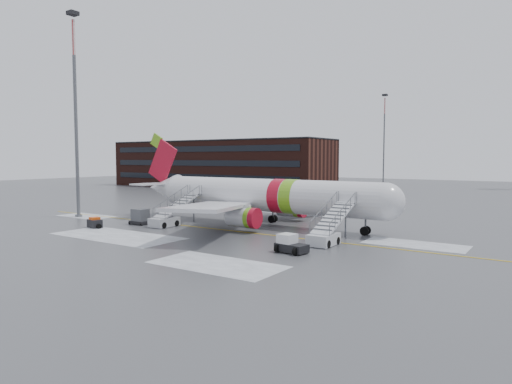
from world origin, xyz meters
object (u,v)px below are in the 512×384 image
Objects in this scene: airstair_fwd at (327,232)px; airstair_aft at (169,217)px; uld_container at (140,217)px; airliner at (259,196)px; baggage_tractor at (95,223)px; light_mast_near at (76,113)px; pushback_tug at (290,244)px.

airstair_aft is at bearing 180.00° from airstair_fwd.
airliner is at bearing 32.55° from uld_container.
airstair_fwd is (11.76, -6.54, -2.35)m from airliner.
airstair_fwd is at bearing 12.47° from baggage_tractor.
light_mast_near reaches higher than uld_container.
airstair_fwd is 3.20× the size of baggage_tractor.
airliner reaches higher than airstair_fwd.
baggage_tractor is (-13.92, -12.22, -2.91)m from airliner.
baggage_tractor is (-25.67, -5.68, -0.55)m from airstair_fwd.
airstair_fwd is 26.30m from baggage_tractor.
pushback_tug is (18.84, -5.13, -0.40)m from airstair_aft.
airstair_aft is 2.71× the size of pushback_tug.
pushback_tug is 1.25× the size of uld_container.
airliner is 4.55× the size of airstair_aft.
pushback_tug is at bearing -10.43° from uld_container.
airliner reaches higher than airstair_aft.
airliner is 12.33× the size of pushback_tug.
airliner is 4.55× the size of airstair_fwd.
light_mast_near is (-9.79, 4.79, 13.18)m from baggage_tractor.
airstair_fwd is at bearing 0.00° from airstair_aft.
light_mast_near reaches higher than airstair_aft.
baggage_tractor is 17.10m from light_mast_near.
airliner is 1.32× the size of light_mast_near.
airstair_aft reaches higher than baggage_tractor.
airstair_fwd is 1.00× the size of airstair_aft.
baggage_tractor is at bearing -114.59° from uld_container.
airstair_fwd is 23.54m from uld_container.
uld_container reaches higher than baggage_tractor.
airliner is 18.74m from baggage_tractor.
uld_container is at bearing -177.64° from airstair_fwd.
pushback_tug is (10.80, -11.66, -2.75)m from airliner.
airliner is at bearing 39.11° from airstair_aft.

